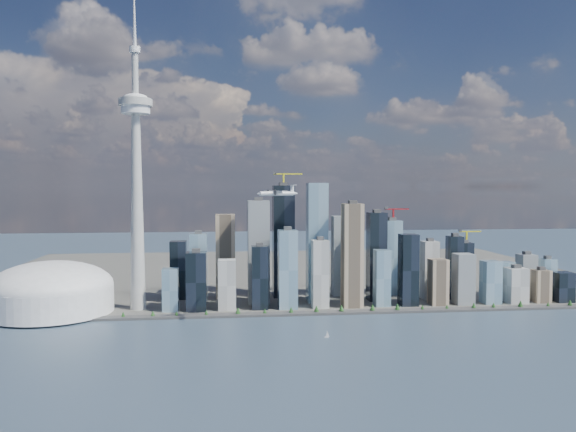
{
  "coord_description": "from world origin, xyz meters",
  "views": [
    {
      "loc": [
        -150.05,
        -666.01,
        213.27
      ],
      "look_at": [
        -46.66,
        260.0,
        164.44
      ],
      "focal_mm": 35.0,
      "sensor_mm": 36.0,
      "label": 1
    }
  ],
  "objects": [
    {
      "name": "land",
      "position": [
        0.0,
        700.0,
        1.5
      ],
      "size": [
        1400.0,
        900.0,
        3.0
      ],
      "primitive_type": "cube",
      "color": "#4C4C47",
      "rests_on": "ground"
    },
    {
      "name": "seawall",
      "position": [
        0.0,
        250.0,
        2.0
      ],
      "size": [
        1100.0,
        22.0,
        4.0
      ],
      "primitive_type": "cube",
      "color": "#383838",
      "rests_on": "ground"
    },
    {
      "name": "shoreline_trees",
      "position": [
        0.0,
        250.0,
        8.78
      ],
      "size": [
        960.53,
        7.2,
        8.8
      ],
      "color": "#3F2D1E",
      "rests_on": "seawall"
    },
    {
      "name": "skyscraper_cluster",
      "position": [
        59.62,
        336.82,
        73.55
      ],
      "size": [
        736.0,
        142.0,
        238.38
      ],
      "color": "black",
      "rests_on": "land"
    },
    {
      "name": "dome_stadium",
      "position": [
        -440.0,
        300.0,
        39.44
      ],
      "size": [
        200.0,
        200.0,
        86.0
      ],
      "color": "silver",
      "rests_on": "land"
    },
    {
      "name": "needle_tower",
      "position": [
        -300.0,
        310.0,
        235.84
      ],
      "size": [
        56.0,
        56.0,
        550.5
      ],
      "color": "#A5A5A0",
      "rests_on": "land"
    },
    {
      "name": "ground",
      "position": [
        0.0,
        0.0,
        0.0
      ],
      "size": [
        4000.0,
        4000.0,
        0.0
      ],
      "primitive_type": "plane",
      "color": "#324758",
      "rests_on": "ground"
    },
    {
      "name": "sailboat_west",
      "position": [
        -8.33,
        106.04,
        3.21
      ],
      "size": [
        7.24,
        2.52,
        10.0
      ],
      "rotation": [
        0.0,
        0.0,
        -0.1
      ],
      "color": "silver",
      "rests_on": "ground"
    },
    {
      "name": "airplane",
      "position": [
        -73.81,
        158.29,
        204.03
      ],
      "size": [
        64.79,
        58.09,
        16.47
      ],
      "rotation": [
        0.0,
        0.0,
        0.39
      ],
      "color": "silver",
      "rests_on": "ground"
    }
  ]
}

